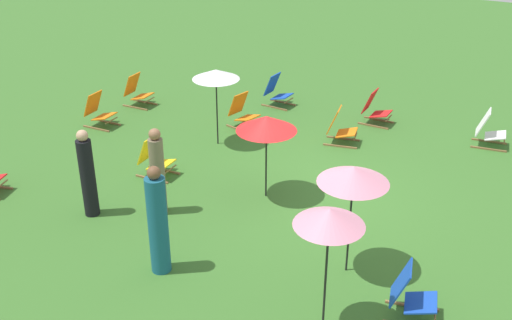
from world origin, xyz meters
name	(u,v)px	position (x,y,z in m)	size (l,w,h in m)	color
ground_plane	(312,196)	(0.00, 0.00, 0.00)	(40.00, 40.00, 0.00)	#386B28
deckchair_0	(277,92)	(3.99, 2.68, 0.37)	(0.54, 0.80, 0.83)	olive
deckchair_2	(155,159)	(-0.65, 3.16, 0.37)	(0.50, 0.77, 0.83)	olive
deckchair_3	(410,295)	(-2.51, -2.51, 0.37)	(0.63, 0.85, 0.83)	olive
deckchair_4	(340,128)	(2.54, 0.41, 0.37)	(0.61, 0.84, 0.83)	olive
deckchair_5	(489,130)	(3.93, -2.56, 0.37)	(0.56, 0.81, 0.83)	olive
deckchair_6	(137,92)	(2.33, 5.87, 0.37)	(0.50, 0.77, 0.83)	olive
deckchair_7	(375,109)	(4.01, 0.07, 0.37)	(0.50, 0.77, 0.83)	olive
deckchair_8	(243,112)	(2.35, 2.78, 0.37)	(0.64, 0.85, 0.83)	olive
deckchair_10	(99,111)	(0.81, 5.84, 0.37)	(0.50, 0.77, 0.83)	olive
umbrella_0	(354,175)	(-1.89, -1.38, 1.68)	(1.06, 1.06, 1.81)	black
umbrella_1	(329,218)	(-3.28, -1.54, 1.77)	(0.92, 0.92, 1.90)	black
umbrella_2	(216,75)	(1.24, 2.82, 1.62)	(1.02, 1.02, 1.73)	black
umbrella_3	(266,123)	(-0.38, 0.79, 1.50)	(1.12, 1.12, 1.64)	black
person_0	(158,173)	(-1.79, 2.22, 0.79)	(0.32, 0.32, 1.65)	#72664C
person_1	(158,223)	(-3.21, 1.19, 0.86)	(0.42, 0.42, 1.81)	#195972
person_2	(88,175)	(-2.42, 3.27, 0.79)	(0.37, 0.37, 1.65)	black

